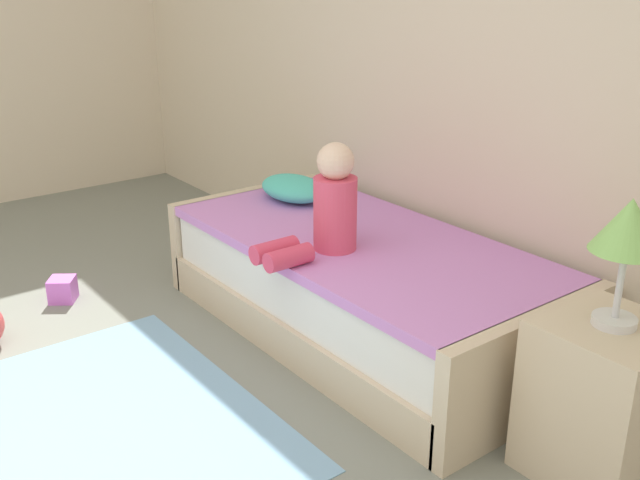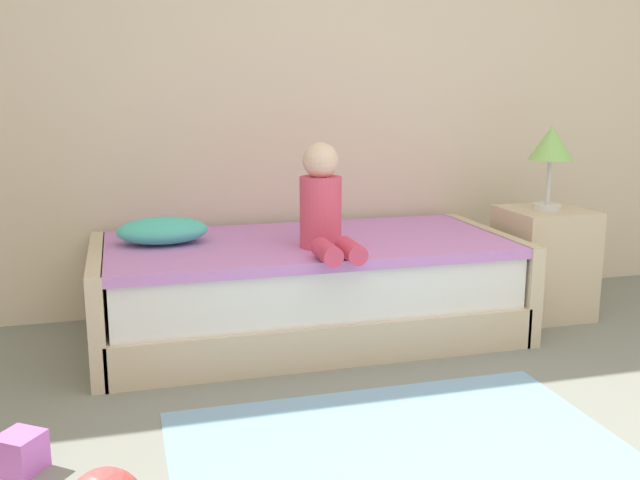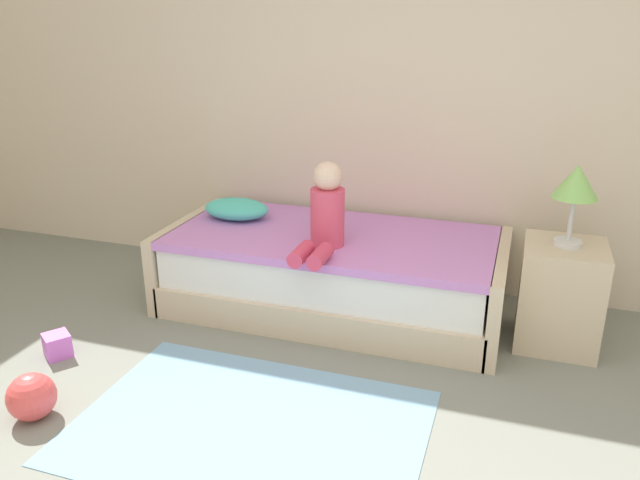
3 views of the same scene
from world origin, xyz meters
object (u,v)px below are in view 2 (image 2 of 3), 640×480
object	(u,v)px
table_lamp	(551,147)
pillow	(163,231)
bed	(307,288)
toy_block	(21,453)
nightstand	(543,262)
child_figure	(323,207)

from	to	relation	value
table_lamp	pillow	size ratio (longest dim) A/B	1.02
bed	table_lamp	world-z (taller)	table_lamp
toy_block	table_lamp	bearing A→B (deg)	21.62
nightstand	toy_block	distance (m)	2.82
nightstand	toy_block	xyz separation A→B (m)	(-2.61, -1.03, -0.23)
bed	nightstand	distance (m)	1.35
nightstand	toy_block	world-z (taller)	nightstand
nightstand	child_figure	world-z (taller)	child_figure
nightstand	pillow	distance (m)	2.07
bed	child_figure	distance (m)	0.51
table_lamp	pillow	xyz separation A→B (m)	(-2.05, 0.13, -0.37)
table_lamp	child_figure	xyz separation A→B (m)	(-1.33, -0.20, -0.23)
child_figure	nightstand	bearing A→B (deg)	8.57
table_lamp	child_figure	distance (m)	1.36
table_lamp	pillow	world-z (taller)	table_lamp
nightstand	child_figure	size ratio (longest dim) A/B	1.18
pillow	toy_block	bearing A→B (deg)	-115.62
table_lamp	toy_block	xyz separation A→B (m)	(-2.61, -1.03, -0.87)
bed	child_figure	xyz separation A→B (m)	(0.02, -0.23, 0.46)
toy_block	nightstand	bearing A→B (deg)	21.62
nightstand	bed	bearing A→B (deg)	178.79
nightstand	pillow	world-z (taller)	pillow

